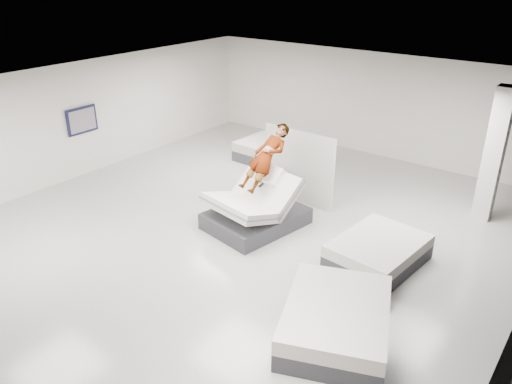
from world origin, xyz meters
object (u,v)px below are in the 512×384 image
remote (261,185)px  wall_poster (82,120)px  person (266,169)px  hero_bed (255,210)px  divider_panel (298,167)px  flat_bed_left_far (276,152)px  flat_bed_right_near (336,321)px  flat_bed_right_far (378,252)px  column (494,155)px

remote → wall_poster: (-6.05, -0.28, 0.47)m
person → wall_poster: bearing=-163.5°
hero_bed → wall_poster: size_ratio=2.53×
divider_panel → flat_bed_left_far: 2.89m
flat_bed_right_near → wall_poster: 9.45m
flat_bed_right_far → remote: bearing=-173.7°
flat_bed_right_far → flat_bed_right_near: size_ratio=0.80×
person → flat_bed_right_near: person is taller
divider_panel → wall_poster: 6.27m
hero_bed → flat_bed_left_far: 4.23m
hero_bed → person: size_ratio=1.38×
hero_bed → flat_bed_right_far: bearing=4.6°
flat_bed_right_near → flat_bed_left_far: (-5.35, 5.93, 0.00)m
divider_panel → flat_bed_right_near: size_ratio=0.78×
flat_bed_right_near → flat_bed_left_far: 7.99m
remote → divider_panel: (-0.19, 1.84, -0.19)m
hero_bed → remote: bearing=-16.8°
wall_poster → flat_bed_right_far: bearing=3.8°
divider_panel → column: 4.54m
remote → flat_bed_left_far: size_ratio=0.06×
flat_bed_left_far → wall_poster: wall_poster is taller
flat_bed_left_far → hero_bed: bearing=-61.5°
flat_bed_right_near → column: column is taller
remote → wall_poster: wall_poster is taller
person → flat_bed_right_far: bearing=8.5°
remote → wall_poster: bearing=-167.2°
column → wall_poster: 10.71m
hero_bed → flat_bed_right_near: 4.00m
person → flat_bed_left_far: size_ratio=0.77×
flat_bed_right_far → flat_bed_right_near: flat_bed_right_near is taller
flat_bed_right_far → column: column is taller
hero_bed → flat_bed_right_near: bearing=-33.6°
flat_bed_right_near → column: (0.77, 5.87, 1.30)m
remote → flat_bed_left_far: 4.47m
person → flat_bed_left_far: 4.12m
person → column: bearing=49.7°
flat_bed_left_far → remote: bearing=-59.5°
hero_bed → person: 0.97m
flat_bed_right_near → flat_bed_right_far: bearing=98.7°
wall_poster → divider_panel: bearing=19.9°
hero_bed → flat_bed_left_far: bearing=118.5°
remote → flat_bed_left_far: remote is taller
flat_bed_right_far → flat_bed_left_far: bearing=145.0°
divider_panel → flat_bed_left_far: (-2.04, 1.94, -0.63)m
column → divider_panel: bearing=-155.2°
divider_panel → flat_bed_right_far: bearing=-25.1°
remote → flat_bed_right_near: (3.12, -2.15, -0.83)m
flat_bed_right_far → wall_poster: 8.91m
wall_poster → remote: bearing=2.6°
flat_bed_right_far → wall_poster: (-8.79, -0.58, 1.33)m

